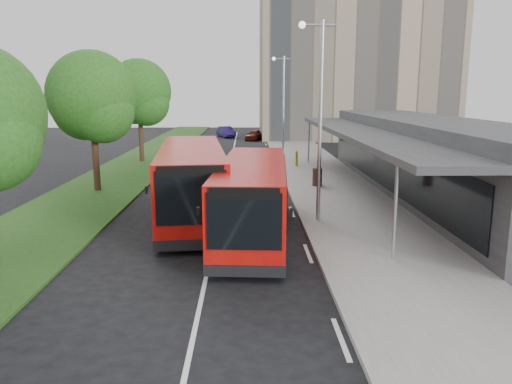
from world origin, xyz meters
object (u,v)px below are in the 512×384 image
at_px(lamp_post_near, 318,109).
at_px(tree_mid, 92,101).
at_px(bus_second, 192,182).
at_px(bollard, 297,159).
at_px(lamp_post_far, 282,101).
at_px(car_near, 254,135).
at_px(litter_bin, 317,177).
at_px(bus_main, 253,198).
at_px(tree_far, 139,96).
at_px(car_far, 226,132).

bearing_deg(lamp_post_near, tree_mid, 147.64).
distance_m(bus_second, bollard, 15.44).
bearing_deg(bollard, tree_mid, -145.10).
height_order(lamp_post_far, car_near, lamp_post_far).
bearing_deg(lamp_post_near, litter_bin, 81.59).
bearing_deg(bollard, bus_main, -101.17).
bearing_deg(tree_far, bollard, -17.49).
xyz_separation_m(tree_far, bollard, (11.85, -3.73, -4.43)).
xyz_separation_m(bus_main, car_far, (-2.71, 42.55, -0.80)).
bearing_deg(litter_bin, car_near, 96.17).
distance_m(tree_far, bus_second, 19.20).
relative_size(tree_far, litter_bin, 7.98).
height_order(bus_main, bollard, bus_main).
bearing_deg(litter_bin, lamp_post_far, 95.34).
bearing_deg(car_far, litter_bin, -98.28).
bearing_deg(lamp_post_far, tree_far, -175.13).
distance_m(litter_bin, car_near, 29.25).
xyz_separation_m(lamp_post_far, bus_second, (-5.27, -18.88, -3.13)).
height_order(bus_second, car_near, bus_second).
relative_size(bus_second, litter_bin, 11.22).
relative_size(lamp_post_near, bus_second, 0.72).
bearing_deg(lamp_post_far, lamp_post_near, -90.00).
bearing_deg(bollard, tree_far, 162.51).
bearing_deg(litter_bin, bollard, 93.22).
height_order(lamp_post_far, litter_bin, lamp_post_far).
height_order(lamp_post_near, car_far, lamp_post_near).
relative_size(bollard, car_near, 0.31).
xyz_separation_m(bus_main, bollard, (3.37, 17.05, -0.76)).
bearing_deg(litter_bin, bus_second, -134.05).
bearing_deg(bollard, lamp_post_far, 98.74).
xyz_separation_m(tree_mid, car_near, (9.13, 29.77, -4.30)).
xyz_separation_m(bus_second, car_near, (3.27, 35.71, -0.98)).
distance_m(bus_main, car_near, 38.58).
bearing_deg(car_near, tree_far, -101.31).
distance_m(bus_main, bollard, 17.40).
distance_m(tree_mid, bollard, 15.05).
xyz_separation_m(tree_far, car_near, (9.13, 17.77, -4.51)).
bearing_deg(lamp_post_far, car_near, 96.76).
xyz_separation_m(lamp_post_far, car_far, (-5.36, 20.82, -4.07)).
xyz_separation_m(tree_mid, bollard, (11.85, 8.27, -4.22)).
height_order(lamp_post_near, lamp_post_far, same).
bearing_deg(tree_mid, bollard, 34.90).
distance_m(lamp_post_far, bus_main, 22.14).
xyz_separation_m(tree_far, lamp_post_near, (11.13, -19.05, -0.40)).
height_order(bus_main, car_far, bus_main).
bearing_deg(tree_mid, lamp_post_far, 49.32).
relative_size(tree_mid, bollard, 6.99).
bearing_deg(tree_far, car_far, 75.16).
xyz_separation_m(lamp_post_near, car_far, (-5.36, 40.82, -4.07)).
relative_size(litter_bin, car_far, 0.25).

